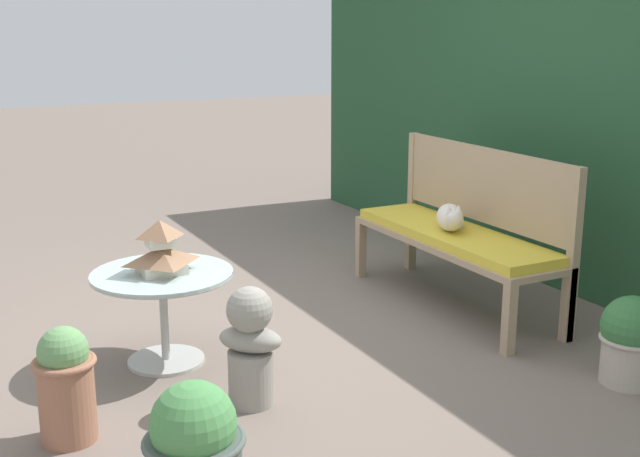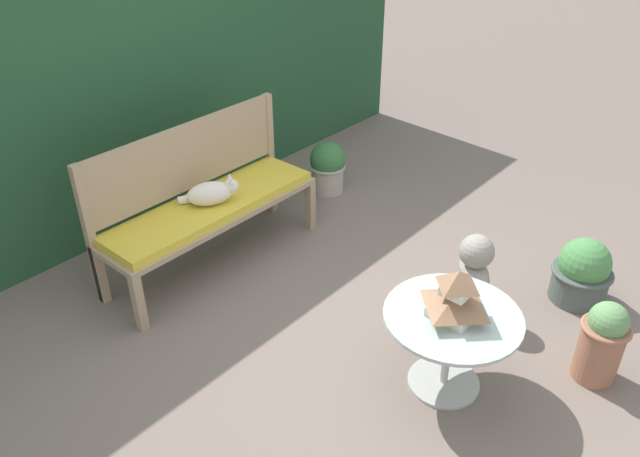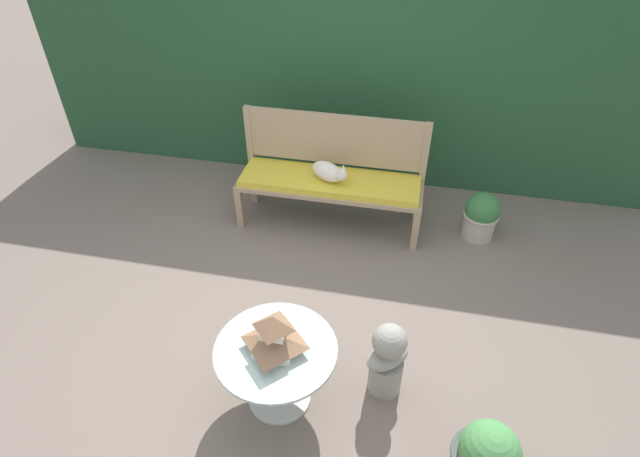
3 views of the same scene
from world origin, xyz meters
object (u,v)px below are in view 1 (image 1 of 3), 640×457
at_px(cat, 451,218).
at_px(garden_bust, 250,345).
at_px(potted_plant_path_edge, 194,443).
at_px(potted_plant_hedge_corner, 631,340).
at_px(pagoda_birdhouse, 161,250).
at_px(patio_table, 163,291).
at_px(garden_bench, 454,241).
at_px(potted_plant_table_far, 66,383).

relative_size(cat, garden_bust, 0.62).
distance_m(potted_plant_path_edge, potted_plant_hedge_corner, 2.28).
distance_m(cat, pagoda_birdhouse, 1.90).
bearing_deg(patio_table, potted_plant_path_edge, -11.83).
bearing_deg(garden_bust, potted_plant_path_edge, -83.84).
height_order(garden_bust, potted_plant_path_edge, garden_bust).
distance_m(garden_bench, potted_plant_table_far, 2.63).
distance_m(pagoda_birdhouse, potted_plant_table_far, 0.95).
bearing_deg(garden_bust, garden_bench, 67.46).
relative_size(patio_table, garden_bust, 1.27).
relative_size(garden_bust, potted_plant_hedge_corner, 1.28).
height_order(garden_bench, pagoda_birdhouse, pagoda_birdhouse).
xyz_separation_m(potted_plant_table_far, potted_plant_hedge_corner, (0.71, 2.63, -0.03)).
bearing_deg(cat, potted_plant_hedge_corner, 33.58).
xyz_separation_m(cat, patio_table, (0.05, -1.90, -0.18)).
distance_m(potted_plant_table_far, potted_plant_hedge_corner, 2.73).
distance_m(patio_table, potted_plant_hedge_corner, 2.42).
bearing_deg(patio_table, pagoda_birdhouse, -82.87).
distance_m(garden_bench, patio_table, 1.92).
bearing_deg(potted_plant_path_edge, potted_plant_hedge_corner, 88.46).
distance_m(patio_table, potted_plant_path_edge, 1.31).
relative_size(patio_table, potted_plant_hedge_corner, 1.63).
height_order(cat, potted_plant_path_edge, cat).
height_order(patio_table, potted_plant_hedge_corner, patio_table).
relative_size(garden_bench, cat, 4.58).
bearing_deg(garden_bench, potted_plant_path_edge, -59.06).
xyz_separation_m(garden_bust, potted_plant_hedge_corner, (0.67, 1.79, -0.06)).
bearing_deg(cat, garden_bust, -38.18).
xyz_separation_m(patio_table, potted_plant_hedge_corner, (1.33, 2.01, -0.17)).
xyz_separation_m(garden_bench, potted_plant_table_far, (0.66, -2.54, -0.17)).
height_order(pagoda_birdhouse, potted_plant_hedge_corner, pagoda_birdhouse).
xyz_separation_m(pagoda_birdhouse, potted_plant_path_edge, (1.27, -0.27, -0.41)).
height_order(cat, potted_plant_hedge_corner, cat).
xyz_separation_m(pagoda_birdhouse, potted_plant_table_far, (0.62, -0.62, -0.36)).
xyz_separation_m(cat, pagoda_birdhouse, (0.05, -1.90, 0.04)).
bearing_deg(potted_plant_table_far, cat, 104.80).
bearing_deg(pagoda_birdhouse, potted_plant_hedge_corner, 56.47).
relative_size(patio_table, pagoda_birdhouse, 2.45).
bearing_deg(cat, potted_plant_table_far, -46.36).
distance_m(garden_bench, potted_plant_path_edge, 2.56).
relative_size(cat, pagoda_birdhouse, 1.19).
distance_m(patio_table, potted_plant_table_far, 0.89).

